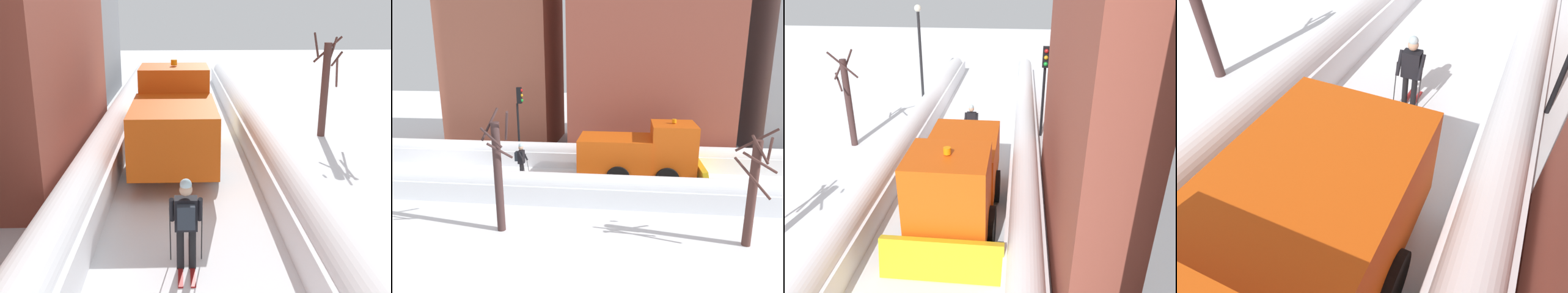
# 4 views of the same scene
# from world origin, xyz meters

# --- Properties ---
(ground_plane) EXTENTS (80.00, 80.00, 0.00)m
(ground_plane) POSITION_xyz_m (0.00, 10.00, 0.00)
(ground_plane) COLOR white
(snowbank_left) EXTENTS (1.10, 36.00, 1.29)m
(snowbank_left) POSITION_xyz_m (-2.50, 10.00, 0.61)
(snowbank_left) COLOR white
(snowbank_left) RESTS_ON ground
(snowbank_right) EXTENTS (1.10, 36.00, 1.28)m
(snowbank_right) POSITION_xyz_m (2.50, 10.00, 0.61)
(snowbank_right) COLOR white
(snowbank_right) RESTS_ON ground
(plow_truck) EXTENTS (3.20, 5.98, 3.12)m
(plow_truck) POSITION_xyz_m (-0.38, 10.78, 1.48)
(plow_truck) COLOR #DB510F
(plow_truck) RESTS_ON ground
(skier) EXTENTS (0.62, 1.80, 1.81)m
(skier) POSITION_xyz_m (-0.11, 4.89, 1.00)
(skier) COLOR black
(skier) RESTS_ON ground
(bare_tree_mid) EXTENTS (1.13, 1.40, 3.84)m
(bare_tree_mid) POSITION_xyz_m (5.21, 13.96, 1.92)
(bare_tree_mid) COLOR #4E2F2A
(bare_tree_mid) RESTS_ON ground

